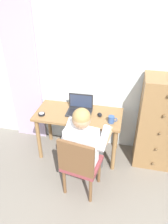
# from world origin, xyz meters

# --- Properties ---
(wall_back) EXTENTS (4.80, 0.05, 2.50)m
(wall_back) POSITION_xyz_m (0.00, 2.20, 1.25)
(wall_back) COLOR silver
(wall_back) RESTS_ON ground_plane
(curtain_panel) EXTENTS (0.50, 0.03, 2.18)m
(curtain_panel) POSITION_xyz_m (-1.35, 2.13, 1.09)
(curtain_panel) COLOR #B29EBC
(curtain_panel) RESTS_ON ground_plane
(desk) EXTENTS (1.19, 0.55, 0.72)m
(desk) POSITION_xyz_m (-0.45, 1.85, 0.60)
(desk) COLOR olive
(desk) RESTS_ON ground_plane
(dresser) EXTENTS (0.53, 0.45, 1.31)m
(dresser) POSITION_xyz_m (0.63, 1.93, 0.66)
(dresser) COLOR olive
(dresser) RESTS_ON ground_plane
(chair) EXTENTS (0.48, 0.46, 0.87)m
(chair) POSITION_xyz_m (-0.27, 1.16, 0.48)
(chair) COLOR brown
(chair) RESTS_ON ground_plane
(person_seated) EXTENTS (0.59, 0.63, 1.18)m
(person_seated) POSITION_xyz_m (-0.25, 1.34, 0.66)
(person_seated) COLOR #4C4C4C
(person_seated) RESTS_ON ground_plane
(laptop) EXTENTS (0.34, 0.26, 0.24)m
(laptop) POSITION_xyz_m (-0.45, 1.90, 0.77)
(laptop) COLOR #232326
(laptop) RESTS_ON desk
(computer_mouse) EXTENTS (0.09, 0.11, 0.03)m
(computer_mouse) POSITION_xyz_m (-0.16, 1.86, 0.73)
(computer_mouse) COLOR black
(computer_mouse) RESTS_ON desk
(desk_clock) EXTENTS (0.09, 0.09, 0.03)m
(desk_clock) POSITION_xyz_m (-0.94, 1.71, 0.73)
(desk_clock) COLOR black
(desk_clock) RESTS_ON desk
(coffee_mug) EXTENTS (0.12, 0.08, 0.09)m
(coffee_mug) POSITION_xyz_m (0.01, 1.73, 0.76)
(coffee_mug) COLOR #33518C
(coffee_mug) RESTS_ON desk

